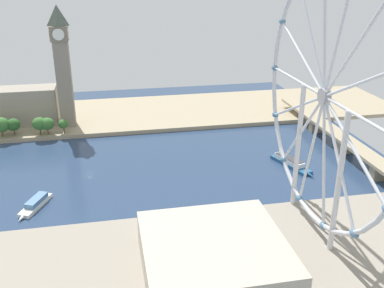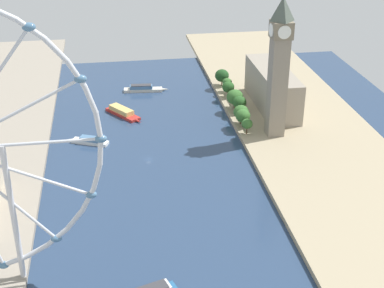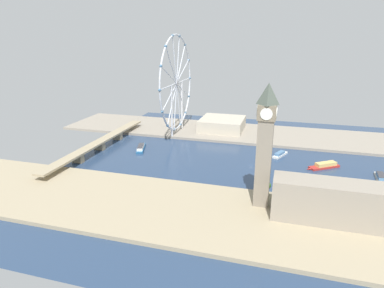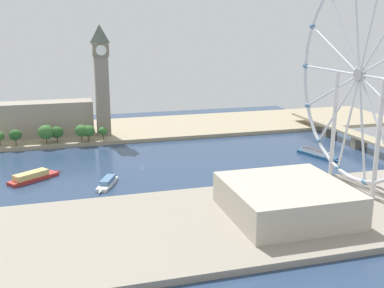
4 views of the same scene
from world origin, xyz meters
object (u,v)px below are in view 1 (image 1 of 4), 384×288
at_px(clock_tower, 63,65).
at_px(tour_boat_2, 291,163).
at_px(river_bridge, 345,142).
at_px(riverside_hall, 214,257).
at_px(parliament_block, 7,107).
at_px(tour_boat_1, 36,204).
at_px(ferris_wheel, 324,98).

xyz_separation_m(clock_tower, tour_boat_2, (96.40, 139.72, -46.87)).
relative_size(river_bridge, tour_boat_2, 5.31).
bearing_deg(riverside_hall, tour_boat_2, 142.58).
relative_size(clock_tower, river_bridge, 0.46).
bearing_deg(parliament_block, tour_boat_2, 59.83).
xyz_separation_m(parliament_block, tour_boat_2, (107.56, 185.02, -14.74)).
distance_m(riverside_hall, tour_boat_1, 106.90).
xyz_separation_m(ferris_wheel, tour_boat_2, (-68.98, 19.76, -62.51)).
bearing_deg(tour_boat_1, river_bridge, 123.99).
bearing_deg(river_bridge, ferris_wheel, -37.71).
bearing_deg(riverside_hall, tour_boat_1, -133.70).
bearing_deg(clock_tower, riverside_hall, 19.16).
relative_size(riverside_hall, river_bridge, 0.28).
height_order(parliament_block, tour_boat_2, parliament_block).
relative_size(ferris_wheel, tour_boat_2, 3.30).
xyz_separation_m(tour_boat_1, tour_boat_2, (-21.87, 150.07, 0.32)).
relative_size(clock_tower, ferris_wheel, 0.73).
xyz_separation_m(clock_tower, parliament_block, (-11.16, -45.30, -32.13)).
relative_size(ferris_wheel, riverside_hall, 2.18).
height_order(riverside_hall, river_bridge, riverside_hall).
height_order(riverside_hall, tour_boat_2, riverside_hall).
xyz_separation_m(parliament_block, ferris_wheel, (176.54, 165.26, 47.76)).
relative_size(parliament_block, riverside_hall, 1.35).
bearing_deg(tour_boat_1, tour_boat_2, 122.02).
xyz_separation_m(clock_tower, river_bridge, (83.19, 183.51, -41.28)).
bearing_deg(ferris_wheel, riverside_hall, -63.56).
xyz_separation_m(riverside_hall, tour_boat_2, (-95.47, 73.05, -8.44)).
distance_m(parliament_block, tour_boat_1, 134.91).
bearing_deg(riverside_hall, river_bridge, 132.93).
bearing_deg(clock_tower, ferris_wheel, 35.95).
height_order(clock_tower, parliament_block, clock_tower).
distance_m(riverside_hall, tour_boat_2, 120.50).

